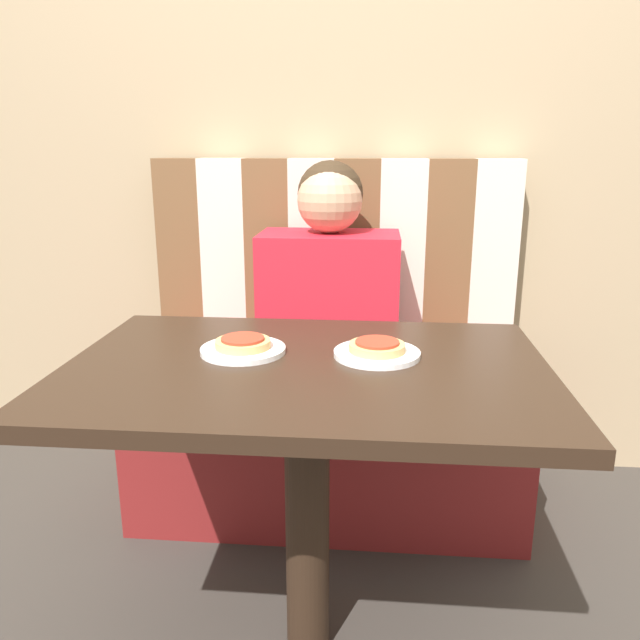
{
  "coord_description": "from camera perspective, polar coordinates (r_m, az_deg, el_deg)",
  "views": [
    {
      "loc": [
        0.14,
        -1.23,
        1.15
      ],
      "look_at": [
        0.0,
        0.32,
        0.72
      ],
      "focal_mm": 35.0,
      "sensor_mm": 36.0,
      "label": 1
    }
  ],
  "objects": [
    {
      "name": "plate_left",
      "position": [
        1.39,
        -7.05,
        -2.73
      ],
      "size": [
        0.19,
        0.19,
        0.01
      ],
      "color": "white",
      "rests_on": "dining_table"
    },
    {
      "name": "wall_back",
      "position": [
        2.22,
        1.59,
        19.33
      ],
      "size": [
        7.0,
        0.05,
        2.6
      ],
      "color": "tan",
      "rests_on": "ground_plane"
    },
    {
      "name": "booth_seat",
      "position": [
        2.1,
        0.8,
        -10.6
      ],
      "size": [
        1.22,
        0.56,
        0.46
      ],
      "color": "maroon",
      "rests_on": "ground_plane"
    },
    {
      "name": "person",
      "position": [
        1.93,
        0.86,
        3.76
      ],
      "size": [
        0.42,
        0.25,
        0.66
      ],
      "color": "red",
      "rests_on": "booth_seat"
    },
    {
      "name": "plate_right",
      "position": [
        1.36,
        5.23,
        -3.08
      ],
      "size": [
        0.19,
        0.19,
        0.01
      ],
      "color": "white",
      "rests_on": "dining_table"
    },
    {
      "name": "pizza_right",
      "position": [
        1.36,
        5.24,
        -2.42
      ],
      "size": [
        0.12,
        0.12,
        0.02
      ],
      "color": "tan",
      "rests_on": "plate_right"
    },
    {
      "name": "booth_backrest",
      "position": [
        2.15,
        1.32,
        5.73
      ],
      "size": [
        1.22,
        0.1,
        0.66
      ],
      "color": "brown",
      "rests_on": "booth_seat"
    },
    {
      "name": "pizza_left",
      "position": [
        1.39,
        -7.07,
        -2.08
      ],
      "size": [
        0.12,
        0.12,
        0.02
      ],
      "color": "tan",
      "rests_on": "plate_left"
    },
    {
      "name": "dining_table",
      "position": [
        1.35,
        -1.23,
        -7.8
      ],
      "size": [
        1.01,
        0.69,
        0.71
      ],
      "color": "black",
      "rests_on": "ground_plane"
    }
  ]
}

